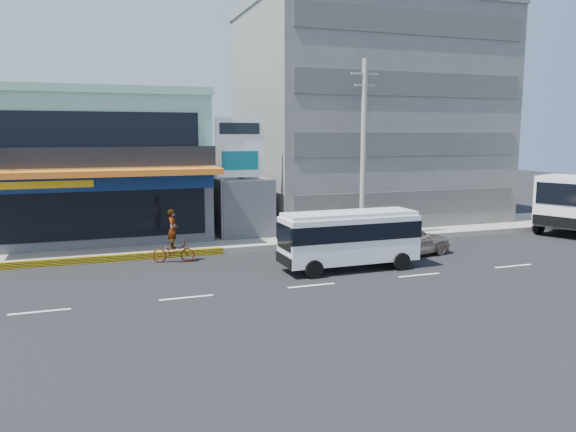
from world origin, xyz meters
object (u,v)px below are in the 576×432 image
(shop_building, at_px, (92,169))
(utility_pole_near, at_px, (363,150))
(satellite_dish, at_px, (240,177))
(minibus, at_px, (349,235))
(sedan, at_px, (407,240))
(motorcycle_rider, at_px, (173,245))
(concrete_building, at_px, (365,119))
(billboard, at_px, (240,154))

(shop_building, height_order, utility_pole_near, utility_pole_near)
(shop_building, xyz_separation_m, satellite_dish, (8.00, -2.95, -0.42))
(utility_pole_near, distance_m, minibus, 7.31)
(shop_building, xyz_separation_m, utility_pole_near, (14.00, -6.55, 1.15))
(shop_building, xyz_separation_m, sedan, (14.55, -10.37, -3.19))
(sedan, distance_m, motorcycle_rider, 11.42)
(sedan, bearing_deg, minibus, 98.47)
(concrete_building, distance_m, sedan, 13.45)
(concrete_building, xyz_separation_m, motorcycle_rider, (-14.60, -8.95, -6.17))
(utility_pole_near, bearing_deg, sedan, -81.86)
(satellite_dish, bearing_deg, utility_pole_near, -30.96)
(satellite_dish, relative_size, billboard, 0.22)
(utility_pole_near, height_order, sedan, utility_pole_near)
(utility_pole_near, bearing_deg, motorcycle_rider, -172.73)
(concrete_building, bearing_deg, sedan, -106.81)
(shop_building, height_order, billboard, shop_building)
(billboard, bearing_deg, shop_building, 147.68)
(satellite_dish, height_order, minibus, satellite_dish)
(satellite_dish, xyz_separation_m, billboard, (-0.50, -1.80, 1.35))
(shop_building, xyz_separation_m, minibus, (10.62, -11.94, -2.45))
(concrete_building, distance_m, satellite_dish, 11.30)
(satellite_dish, xyz_separation_m, minibus, (2.62, -8.99, -2.03))
(shop_building, height_order, sedan, shop_building)
(motorcycle_rider, bearing_deg, satellite_dish, 47.12)
(utility_pole_near, xyz_separation_m, sedan, (0.55, -3.83, -4.34))
(utility_pole_near, xyz_separation_m, minibus, (-3.38, -5.39, -3.60))
(utility_pole_near, relative_size, sedan, 2.11)
(sedan, height_order, motorcycle_rider, motorcycle_rider)
(billboard, distance_m, motorcycle_rider, 6.59)
(concrete_building, height_order, utility_pole_near, concrete_building)
(sedan, bearing_deg, motorcycle_rider, 64.23)
(concrete_building, relative_size, billboard, 2.32)
(utility_pole_near, distance_m, sedan, 5.82)
(concrete_building, height_order, motorcycle_rider, concrete_building)
(concrete_building, xyz_separation_m, sedan, (-3.45, -11.43, -6.19))
(shop_building, bearing_deg, satellite_dish, -20.21)
(concrete_building, distance_m, utility_pole_near, 8.79)
(concrete_building, bearing_deg, satellite_dish, -158.20)
(sedan, xyz_separation_m, motorcycle_rider, (-11.14, 2.48, 0.03))
(billboard, xyz_separation_m, utility_pole_near, (6.50, -1.80, 0.22))
(billboard, distance_m, sedan, 9.92)
(shop_building, relative_size, minibus, 1.99)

